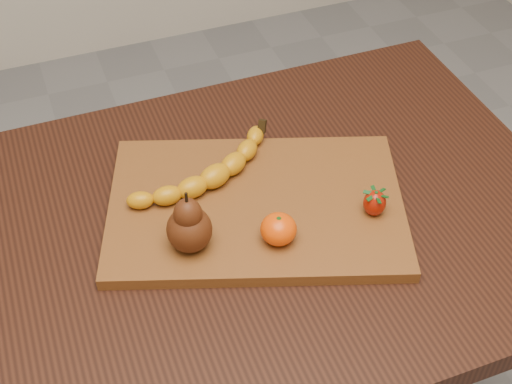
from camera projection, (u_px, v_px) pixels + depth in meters
name	position (u px, v px, depth m)	size (l,w,h in m)	color
table	(251.00, 259.00, 1.16)	(1.00, 0.70, 0.76)	black
cutting_board	(256.00, 206.00, 1.10)	(0.45, 0.30, 0.02)	brown
banana	(215.00, 176.00, 1.10)	(0.23, 0.06, 0.04)	#C88309
pear	(189.00, 221.00, 0.99)	(0.07, 0.07, 0.10)	#491F0B
mandarin	(279.00, 229.00, 1.02)	(0.05, 0.05, 0.04)	#E94402
strawberry	(375.00, 202.00, 1.06)	(0.03, 0.03, 0.04)	#9B1404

